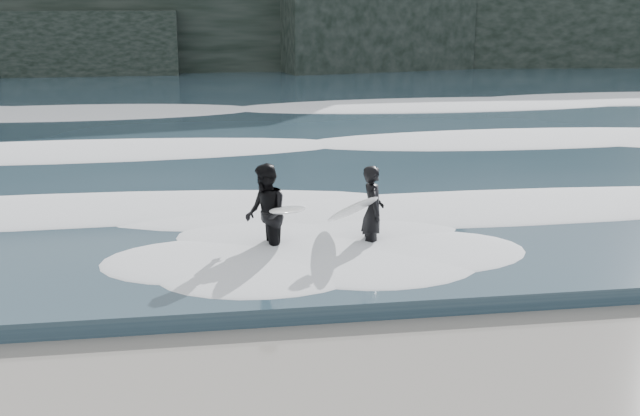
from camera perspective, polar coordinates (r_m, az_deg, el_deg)
The scene contains 6 objects.
sea at distance 37.51m, azimuth -5.61°, elevation 7.61°, with size 90.00×52.00×0.30m, color #293F4D.
foam_near at distance 17.84m, azimuth -1.76°, elevation 0.47°, with size 60.00×3.20×0.20m, color white.
foam_mid at distance 24.64m, azimuth -3.80°, elevation 4.51°, with size 60.00×4.00×0.24m, color white.
foam_far at distance 33.51m, azimuth -5.21°, elevation 7.28°, with size 60.00×4.80×0.30m, color white.
surfer_left at distance 15.20m, azimuth 3.54°, elevation -0.22°, with size 1.16×1.79×1.76m.
surfer_right at distance 14.81m, azimuth -3.73°, elevation -0.41°, with size 1.42×2.16×1.87m.
Camera 1 is at (-2.12, -8.15, 4.83)m, focal length 45.00 mm.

